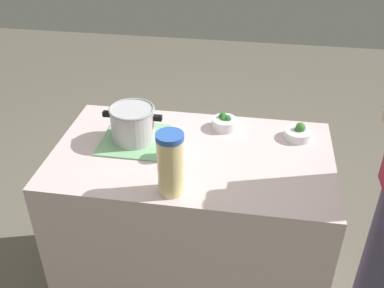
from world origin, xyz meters
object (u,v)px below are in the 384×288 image
(broccoli_bowl_front, at_px, (224,122))
(broccoli_bowl_center, at_px, (298,133))
(mason_jar, at_px, (174,147))
(lemonade_pitcher, at_px, (171,164))
(cooking_pot, at_px, (133,123))

(broccoli_bowl_front, relative_size, broccoli_bowl_center, 0.95)
(mason_jar, bearing_deg, lemonade_pitcher, -81.49)
(mason_jar, xyz_separation_m, broccoli_bowl_center, (0.55, 0.26, -0.03))
(broccoli_bowl_front, bearing_deg, broccoli_bowl_center, -5.96)
(cooking_pot, relative_size, broccoli_bowl_front, 2.26)
(cooking_pot, relative_size, lemonade_pitcher, 1.03)
(lemonade_pitcher, bearing_deg, broccoli_bowl_front, 72.99)
(lemonade_pitcher, relative_size, broccoli_bowl_front, 2.20)
(mason_jar, bearing_deg, cooking_pot, 152.12)
(lemonade_pitcher, height_order, mason_jar, lemonade_pitcher)
(mason_jar, bearing_deg, broccoli_bowl_center, 25.02)
(cooking_pot, relative_size, broccoli_bowl_center, 2.15)
(broccoli_bowl_front, distance_m, broccoli_bowl_center, 0.36)
(broccoli_bowl_front, bearing_deg, lemonade_pitcher, -107.01)
(mason_jar, xyz_separation_m, broccoli_bowl_front, (0.20, 0.30, -0.03))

